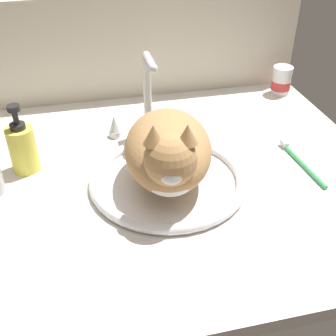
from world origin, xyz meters
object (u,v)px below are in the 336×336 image
(soap_pump_bottle, at_px, (23,148))
(toothbrush, at_px, (301,162))
(sink_basin, at_px, (168,179))
(cat, at_px, (168,151))
(faucet, at_px, (148,104))
(pill_bottle, at_px, (281,81))

(soap_pump_bottle, height_order, toothbrush, soap_pump_bottle)
(sink_basin, bearing_deg, cat, -100.61)
(faucet, relative_size, toothbrush, 1.12)
(sink_basin, distance_m, pill_bottle, 0.58)
(toothbrush, bearing_deg, faucet, 145.77)
(faucet, xyz_separation_m, toothbrush, (0.32, -0.22, -0.08))
(cat, xyz_separation_m, toothbrush, (0.32, 0.02, -0.09))
(sink_basin, bearing_deg, toothbrush, 0.23)
(faucet, xyz_separation_m, soap_pump_bottle, (-0.30, -0.09, -0.03))
(toothbrush, bearing_deg, cat, -176.45)
(pill_bottle, bearing_deg, sink_basin, -139.78)
(cat, height_order, soap_pump_bottle, cat)
(sink_basin, xyz_separation_m, toothbrush, (0.32, 0.00, -0.00))
(sink_basin, distance_m, soap_pump_bottle, 0.33)
(cat, bearing_deg, toothbrush, 3.55)
(cat, relative_size, pill_bottle, 4.27)
(faucet, distance_m, cat, 0.24)
(sink_basin, bearing_deg, soap_pump_bottle, 157.71)
(cat, height_order, pill_bottle, cat)
(faucet, xyz_separation_m, pill_bottle, (0.44, 0.15, -0.05))
(soap_pump_bottle, distance_m, toothbrush, 0.64)
(cat, bearing_deg, soap_pump_bottle, 154.49)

